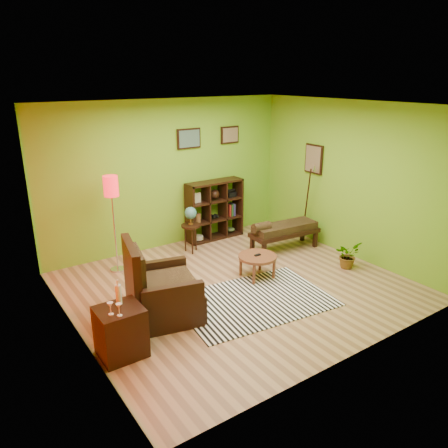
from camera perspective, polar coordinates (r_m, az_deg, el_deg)
ground at (r=7.04m, az=1.75°, el=-8.11°), size 5.00×5.00×0.00m
room_shell at (r=6.39m, az=1.16°, el=6.25°), size 5.04×4.54×2.82m
zebra_rug at (r=6.64m, az=3.95°, el=-9.91°), size 2.39×1.74×0.01m
coffee_table at (r=7.23m, az=4.39°, el=-4.51°), size 0.63×0.63×0.41m
armchair at (r=6.13m, az=-8.40°, el=-9.09°), size 1.12×1.12×1.14m
side_cabinet at (r=5.47m, az=-13.36°, el=-13.49°), size 0.53×0.48×0.94m
floor_lamp at (r=7.35m, az=-14.47°, el=3.70°), size 0.25×0.25×1.66m
globe_table at (r=8.13m, az=-4.38°, el=0.75°), size 0.36×0.36×0.89m
cube_shelf at (r=8.85m, az=-1.15°, el=1.86°), size 1.20×0.35×1.20m
bench at (r=8.37m, az=7.73°, el=-0.75°), size 1.41×0.60×0.63m
potted_plant at (r=7.91m, az=15.80°, el=-4.25°), size 0.49×0.53×0.37m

